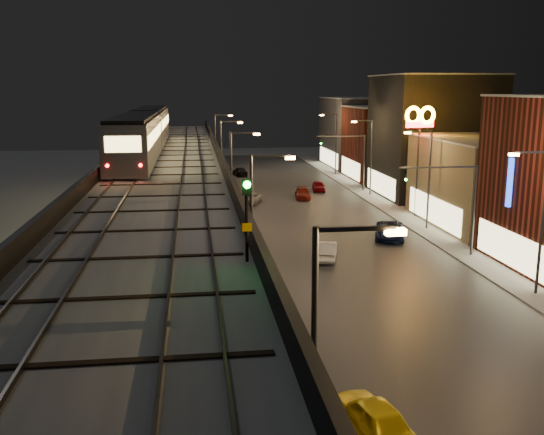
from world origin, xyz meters
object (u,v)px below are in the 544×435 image
car_near_white (326,251)px  car_mid_silver (250,198)px  rail_signal (247,204)px  car_far_white (240,172)px  car_onc_red (319,187)px  car_onc_white (303,194)px  car_taxi (373,417)px  car_onc_dark (390,231)px  subway_train (145,131)px

car_near_white → car_mid_silver: bearing=-65.7°
rail_signal → car_near_white: 25.07m
car_far_white → car_onc_red: bearing=110.2°
car_near_white → car_onc_white: (2.84, 25.45, -0.09)m
car_taxi → car_onc_dark: car_taxi is taller
subway_train → car_taxi: size_ratio=9.07×
subway_train → car_onc_dark: size_ratio=7.55×
rail_signal → car_near_white: bearing=70.7°
subway_train → car_near_white: subway_train is taller
car_far_white → car_onc_dark: (9.70, -39.40, 0.05)m
car_far_white → car_onc_white: 20.30m
car_onc_dark → car_onc_white: 20.32m
subway_train → rail_signal: 40.73m
car_mid_silver → car_far_white: size_ratio=1.18×
car_taxi → car_mid_silver: 46.51m
subway_train → car_far_white: 30.40m
car_onc_dark → car_mid_silver: bearing=138.5°
car_onc_dark → car_onc_red: 24.76m
rail_signal → car_far_white: bearing=85.8°
car_onc_white → car_onc_red: size_ratio=1.12×
car_onc_dark → car_onc_red: (-1.03, 24.73, -0.08)m
rail_signal → car_taxi: size_ratio=0.69×
car_near_white → car_onc_red: 30.77m
subway_train → car_onc_red: (19.97, 12.43, -7.90)m
car_taxi → car_onc_red: 54.16m
car_near_white → car_mid_silver: 23.62m
car_taxi → car_onc_dark: size_ratio=0.83×
car_onc_dark → car_far_white: bearing=122.4°
car_near_white → car_onc_dark: (6.74, 5.51, 0.02)m
subway_train → car_near_white: 24.12m
rail_signal → car_taxi: bearing=-9.4°
car_taxi → car_near_white: bearing=-110.3°
car_onc_dark → rail_signal: bearing=-99.0°
car_near_white → car_onc_dark: bearing=-125.1°
subway_train → car_onc_dark: subway_train is taller
rail_signal → car_taxi: (4.51, -0.75, -7.98)m
car_taxi → car_onc_red: bearing=-111.7°
rail_signal → car_mid_silver: size_ratio=0.64×
rail_signal → car_mid_silver: rail_signal is taller
car_far_white → car_onc_dark: bearing=93.4°
car_onc_dark → car_onc_red: size_ratio=1.37×
car_mid_silver → car_taxi: bearing=109.4°
car_mid_silver → car_onc_red: size_ratio=1.22×
car_far_white → car_onc_dark: 40.58m
car_mid_silver → car_onc_white: (6.39, 2.10, -0.03)m
car_mid_silver → car_onc_red: bearing=-124.2°
car_far_white → car_onc_red: 17.04m
rail_signal → car_far_white: (4.90, 67.32, -8.05)m
car_mid_silver → subway_train: bearing=46.5°
subway_train → car_near_white: (14.26, -17.81, -7.84)m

